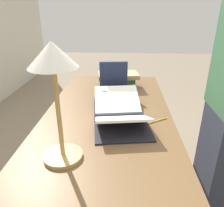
% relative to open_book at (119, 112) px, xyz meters
% --- Properties ---
extents(reading_desk, '(1.56, 0.73, 0.77)m').
position_rel_open_book_xyz_m(reading_desk, '(-0.00, 0.07, -0.13)').
color(reading_desk, brown).
rests_on(reading_desk, ground_plane).
extents(open_book, '(0.57, 0.35, 0.10)m').
position_rel_open_book_xyz_m(open_book, '(0.00, 0.00, 0.00)').
color(open_book, black).
rests_on(open_book, reading_desk).
extents(book_stack_tall, '(0.22, 0.32, 0.11)m').
position_rel_open_book_xyz_m(book_stack_tall, '(0.50, 0.02, 0.03)').
color(book_stack_tall, brown).
rests_on(book_stack_tall, reading_desk).
extents(book_standing_upright, '(0.04, 0.19, 0.23)m').
position_rel_open_book_xyz_m(book_standing_upright, '(0.34, 0.05, 0.09)').
color(book_standing_upright, '#1E284C').
rests_on(book_standing_upright, reading_desk).
extents(reading_lamp, '(0.17, 0.17, 0.46)m').
position_rel_open_book_xyz_m(reading_lamp, '(-0.38, 0.22, 0.33)').
color(reading_lamp, tan).
rests_on(reading_lamp, reading_desk).
extents(coffee_mug, '(0.09, 0.11, 0.08)m').
position_rel_open_book_xyz_m(coffee_mug, '(0.22, 0.10, 0.01)').
color(coffee_mug, '#28282D').
rests_on(coffee_mug, reading_desk).
extents(pencil, '(0.08, 0.13, 0.01)m').
position_rel_open_book_xyz_m(pencil, '(-0.05, -0.20, -0.03)').
color(pencil, gold).
rests_on(pencil, reading_desk).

